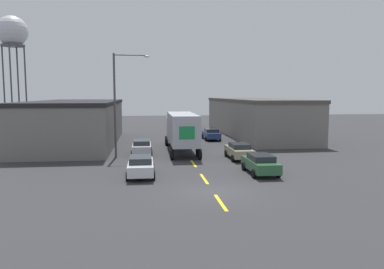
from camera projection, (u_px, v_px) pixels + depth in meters
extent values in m
plane|color=#333335|center=(213.00, 192.00, 22.40)|extent=(160.00, 160.00, 0.00)
cube|color=yellow|center=(221.00, 202.00, 20.24)|extent=(0.20, 3.12, 0.01)
cube|color=yellow|center=(204.00, 179.00, 25.89)|extent=(0.20, 3.12, 0.01)
cube|color=yellow|center=(193.00, 164.00, 31.54)|extent=(0.20, 3.12, 0.01)
cube|color=slate|center=(77.00, 124.00, 43.70)|extent=(9.03, 23.23, 4.65)
cube|color=#232326|center=(76.00, 103.00, 43.43)|extent=(9.23, 23.43, 0.40)
cube|color=slate|center=(254.00, 118.00, 53.70)|extent=(8.11, 28.55, 4.77)
cube|color=#4C4742|center=(254.00, 100.00, 53.42)|extent=(8.31, 28.75, 0.40)
cube|color=silver|center=(177.00, 129.00, 43.22)|extent=(2.38, 3.04, 2.68)
cube|color=#A8A8B2|center=(182.00, 128.00, 36.87)|extent=(2.54, 9.11, 2.85)
cube|color=#198442|center=(187.00, 133.00, 32.37)|extent=(1.37, 0.04, 1.14)
cylinder|color=black|center=(187.00, 140.00, 43.89)|extent=(0.29, 0.97, 0.97)
cylinder|color=black|center=(166.00, 140.00, 43.60)|extent=(0.29, 0.97, 0.97)
cylinder|color=black|center=(189.00, 141.00, 42.69)|extent=(0.29, 0.97, 0.97)
cylinder|color=black|center=(167.00, 141.00, 42.40)|extent=(0.29, 0.97, 0.97)
cylinder|color=black|center=(198.00, 152.00, 34.92)|extent=(0.29, 0.97, 0.97)
cylinder|color=black|center=(171.00, 152.00, 34.63)|extent=(0.29, 0.97, 0.97)
cylinder|color=black|center=(200.00, 154.00, 33.54)|extent=(0.29, 0.97, 0.97)
cylinder|color=black|center=(172.00, 155.00, 33.24)|extent=(0.29, 0.97, 0.97)
cube|color=navy|center=(211.00, 135.00, 47.83)|extent=(1.76, 4.42, 0.71)
cube|color=#23282D|center=(211.00, 130.00, 47.64)|extent=(1.55, 2.30, 0.41)
cylinder|color=black|center=(216.00, 136.00, 49.33)|extent=(0.22, 0.63, 0.63)
cylinder|color=black|center=(203.00, 136.00, 49.12)|extent=(0.22, 0.63, 0.63)
cylinder|color=black|center=(220.00, 138.00, 46.63)|extent=(0.22, 0.63, 0.63)
cylinder|color=black|center=(206.00, 139.00, 46.41)|extent=(0.22, 0.63, 0.63)
cube|color=#2D5B38|center=(260.00, 165.00, 27.49)|extent=(1.76, 4.42, 0.71)
cube|color=#23282D|center=(261.00, 157.00, 27.29)|extent=(1.55, 2.30, 0.41)
cylinder|color=black|center=(266.00, 166.00, 28.99)|extent=(0.22, 0.63, 0.63)
cylinder|color=black|center=(244.00, 166.00, 28.77)|extent=(0.22, 0.63, 0.63)
cylinder|color=black|center=(278.00, 173.00, 26.28)|extent=(0.22, 0.63, 0.63)
cylinder|color=black|center=(254.00, 174.00, 26.06)|extent=(0.22, 0.63, 0.63)
cube|color=#B2B2B7|center=(142.00, 148.00, 36.10)|extent=(1.76, 4.42, 0.71)
cube|color=#23282D|center=(142.00, 142.00, 35.91)|extent=(1.55, 2.30, 0.41)
cylinder|color=black|center=(151.00, 149.00, 37.60)|extent=(0.22, 0.63, 0.63)
cylinder|color=black|center=(133.00, 150.00, 37.38)|extent=(0.22, 0.63, 0.63)
cylinder|color=black|center=(151.00, 153.00, 34.90)|extent=(0.22, 0.63, 0.63)
cylinder|color=black|center=(132.00, 154.00, 34.68)|extent=(0.22, 0.63, 0.63)
cube|color=silver|center=(141.00, 167.00, 26.67)|extent=(1.76, 4.42, 0.71)
cube|color=#23282D|center=(141.00, 159.00, 26.48)|extent=(1.55, 2.30, 0.41)
cylinder|color=black|center=(153.00, 168.00, 28.17)|extent=(0.22, 0.63, 0.63)
cylinder|color=black|center=(129.00, 168.00, 27.95)|extent=(0.22, 0.63, 0.63)
cylinder|color=black|center=(154.00, 176.00, 25.47)|extent=(0.22, 0.63, 0.63)
cylinder|color=black|center=(127.00, 176.00, 25.25)|extent=(0.22, 0.63, 0.63)
cube|color=tan|center=(239.00, 152.00, 33.69)|extent=(1.76, 4.42, 0.71)
cube|color=#23282D|center=(239.00, 146.00, 33.50)|extent=(1.55, 2.30, 0.41)
cylinder|color=black|center=(244.00, 153.00, 35.19)|extent=(0.22, 0.63, 0.63)
cylinder|color=black|center=(226.00, 153.00, 34.97)|extent=(0.22, 0.63, 0.63)
cylinder|color=black|center=(253.00, 158.00, 32.48)|extent=(0.22, 0.63, 0.63)
cylinder|color=black|center=(233.00, 158.00, 32.27)|extent=(0.22, 0.63, 0.63)
cylinder|color=#47474C|center=(26.00, 85.00, 69.15)|extent=(0.28, 0.28, 14.83)
cylinder|color=#47474C|center=(18.00, 86.00, 70.81)|extent=(0.28, 0.28, 14.83)
cylinder|color=#47474C|center=(4.00, 85.00, 68.67)|extent=(0.28, 0.28, 14.83)
cylinder|color=#47474C|center=(11.00, 85.00, 67.00)|extent=(0.28, 0.28, 14.83)
cylinder|color=#4C4C51|center=(13.00, 45.00, 68.13)|extent=(4.14, 4.14, 0.30)
sphere|color=silver|center=(12.00, 31.00, 67.85)|extent=(5.51, 5.51, 5.51)
cylinder|color=#4C4C51|center=(115.00, 106.00, 34.12)|extent=(0.20, 0.20, 9.50)
cylinder|color=#4C4C51|center=(130.00, 55.00, 33.81)|extent=(2.95, 0.11, 0.11)
ellipsoid|color=silver|center=(147.00, 56.00, 34.00)|extent=(0.56, 0.32, 0.22)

